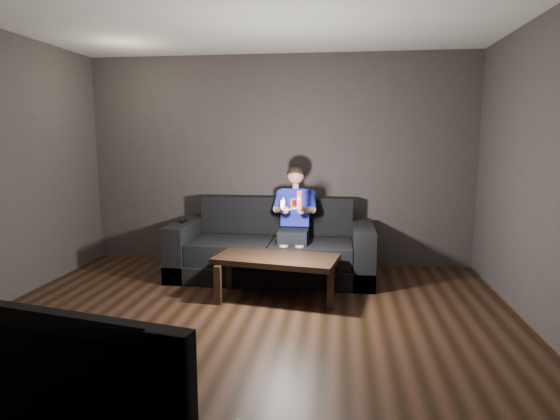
# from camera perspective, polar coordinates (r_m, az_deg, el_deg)

# --- Properties ---
(floor) EXTENTS (5.00, 5.00, 0.00)m
(floor) POSITION_cam_1_polar(r_m,az_deg,el_deg) (4.00, -5.16, -15.52)
(floor) COLOR black
(floor) RESTS_ON ground
(back_wall) EXTENTS (5.00, 0.04, 2.70)m
(back_wall) POSITION_cam_1_polar(r_m,az_deg,el_deg) (6.12, -0.26, 6.01)
(back_wall) COLOR #3A3333
(back_wall) RESTS_ON ground
(front_wall) EXTENTS (5.00, 0.04, 2.70)m
(front_wall) POSITION_cam_1_polar(r_m,az_deg,el_deg) (1.37, -29.37, -4.81)
(front_wall) COLOR #3A3333
(front_wall) RESTS_ON ground
(sofa) EXTENTS (2.37, 1.02, 0.92)m
(sofa) POSITION_cam_1_polar(r_m,az_deg,el_deg) (5.63, -0.91, -5.07)
(sofa) COLOR black
(sofa) RESTS_ON floor
(child) EXTENTS (0.50, 0.61, 1.22)m
(child) POSITION_cam_1_polar(r_m,az_deg,el_deg) (5.44, 1.79, -0.37)
(child) COLOR black
(child) RESTS_ON sofa
(wii_remote_red) EXTENTS (0.05, 0.07, 0.19)m
(wii_remote_red) POSITION_cam_1_polar(r_m,az_deg,el_deg) (4.94, 2.36, 1.25)
(wii_remote_red) COLOR red
(wii_remote_red) RESTS_ON child
(nunchuk_white) EXTENTS (0.06, 0.09, 0.14)m
(nunchuk_white) POSITION_cam_1_polar(r_m,az_deg,el_deg) (4.96, 0.33, 0.80)
(nunchuk_white) COLOR white
(nunchuk_white) RESTS_ON child
(wii_remote_black) EXTENTS (0.04, 0.16, 0.03)m
(wii_remote_black) POSITION_cam_1_polar(r_m,az_deg,el_deg) (5.72, -11.68, -1.31)
(wii_remote_black) COLOR black
(wii_remote_black) RESTS_ON sofa
(coffee_table) EXTENTS (1.31, 0.81, 0.45)m
(coffee_table) POSITION_cam_1_polar(r_m,az_deg,el_deg) (4.82, -0.41, -6.35)
(coffee_table) COLOR black
(coffee_table) RESTS_ON floor
(tv) EXTENTS (1.10, 0.36, 0.63)m
(tv) POSITION_cam_1_polar(r_m,az_deg,el_deg) (1.75, -25.14, -19.21)
(tv) COLOR black
(tv) RESTS_ON media_console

